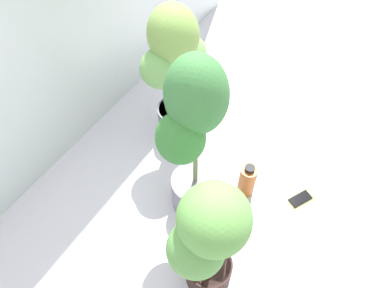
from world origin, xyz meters
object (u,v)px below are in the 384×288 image
at_px(nutrient_bottle, 247,180).
at_px(potted_plant_front_left, 208,241).
at_px(cell_phone, 300,199).
at_px(potted_plant_back_right, 175,69).
at_px(potted_plant_center, 192,143).

bearing_deg(nutrient_bottle, potted_plant_front_left, -174.40).
bearing_deg(cell_phone, potted_plant_back_right, -154.22).
height_order(potted_plant_back_right, potted_plant_center, potted_plant_center).
bearing_deg(potted_plant_back_right, potted_plant_front_left, -139.11).
height_order(potted_plant_back_right, nutrient_bottle, potted_plant_back_right).
relative_size(potted_plant_front_left, cell_phone, 4.32).
bearing_deg(cell_phone, potted_plant_center, -116.35).
relative_size(potted_plant_center, nutrient_bottle, 4.20).
height_order(potted_plant_center, nutrient_bottle, potted_plant_center).
xyz_separation_m(potted_plant_back_right, nutrient_bottle, (-0.14, -0.50, -0.37)).
height_order(potted_plant_front_left, cell_phone, potted_plant_front_left).
relative_size(potted_plant_front_left, nutrient_bottle, 3.23).
bearing_deg(nutrient_bottle, potted_plant_center, 137.98).
xyz_separation_m(potted_plant_front_left, nutrient_bottle, (0.49, 0.05, -0.33)).
bearing_deg(potted_plant_front_left, potted_plant_back_right, 40.89).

